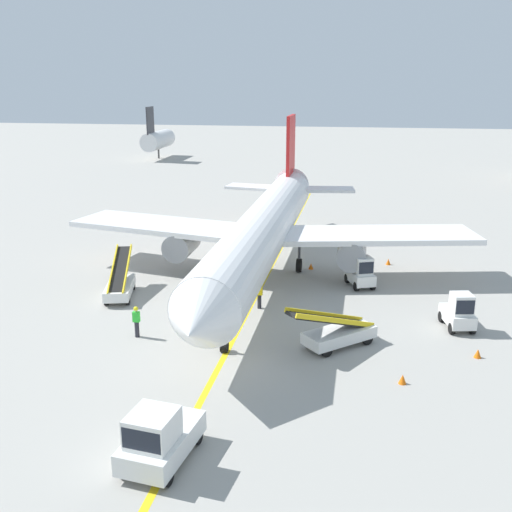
{
  "coord_description": "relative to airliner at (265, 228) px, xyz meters",
  "views": [
    {
      "loc": [
        5.27,
        -25.04,
        13.01
      ],
      "look_at": [
        -0.6,
        9.84,
        2.5
      ],
      "focal_mm": 41.76,
      "sensor_mm": 36.0,
      "label": 1
    }
  ],
  "objects": [
    {
      "name": "safety_cone_nose_right",
      "position": [
        8.35,
        -13.88,
        -3.2
      ],
      "size": [
        0.36,
        0.36,
        0.44
      ],
      "primitive_type": "cone",
      "color": "orange",
      "rests_on": "ground"
    },
    {
      "name": "safety_cone_wingtip_left",
      "position": [
        3.02,
        2.17,
        -3.2
      ],
      "size": [
        0.36,
        0.36,
        0.44
      ],
      "primitive_type": "cone",
      "color": "orange",
      "rests_on": "ground"
    },
    {
      "name": "safety_cone_tail_area",
      "position": [
        12.14,
        -10.62,
        -3.2
      ],
      "size": [
        0.36,
        0.36,
        0.44
      ],
      "primitive_type": "cone",
      "color": "orange",
      "rests_on": "ground"
    },
    {
      "name": "distant_aircraft_far_left",
      "position": [
        -27.7,
        60.12,
        -0.2
      ],
      "size": [
        3.0,
        10.1,
        8.8
      ],
      "color": "silver",
      "rests_on": "ground"
    },
    {
      "name": "ground_plane",
      "position": [
        0.59,
        -13.38,
        -3.42
      ],
      "size": [
        300.0,
        300.0,
        0.0
      ],
      "primitive_type": "plane",
      "color": "#9E9B93"
    },
    {
      "name": "belt_loader_forward_hold",
      "position": [
        -8.29,
        -5.38,
        -2.64
      ],
      "size": [
        2.42,
        5.16,
        2.59
      ],
      "color": "silver",
      "rests_on": "ground"
    },
    {
      "name": "pushback_tug",
      "position": [
        -0.49,
        -21.14,
        -2.42
      ],
      "size": [
        2.4,
        3.84,
        2.2
      ],
      "color": "silver",
      "rests_on": "ground"
    },
    {
      "name": "ground_crew_marshaller",
      "position": [
        -5.09,
        -11.03,
        -2.51
      ],
      "size": [
        0.36,
        0.24,
        1.7
      ],
      "color": "#26262D",
      "rests_on": "ground"
    },
    {
      "name": "taxi_line_yellow",
      "position": [
        -0.01,
        -8.38,
        -3.41
      ],
      "size": [
        1.44,
        80.0,
        0.01
      ],
      "primitive_type": "cube",
      "rotation": [
        0.0,
        0.0,
        -0.01
      ],
      "color": "yellow",
      "rests_on": "ground"
    },
    {
      "name": "airliner",
      "position": [
        0.0,
        0.0,
        0.0
      ],
      "size": [
        28.61,
        35.24,
        10.1
      ],
      "color": "white",
      "rests_on": "ground"
    },
    {
      "name": "safety_cone_wingtip_right",
      "position": [
        -1.46,
        4.76,
        -3.2
      ],
      "size": [
        0.36,
        0.36,
        0.44
      ],
      "primitive_type": "cone",
      "color": "orange",
      "rests_on": "ground"
    },
    {
      "name": "safety_cone_nose_left",
      "position": [
        8.52,
        4.18,
        -3.2
      ],
      "size": [
        0.36,
        0.36,
        0.44
      ],
      "primitive_type": "cone",
      "color": "orange",
      "rests_on": "ground"
    },
    {
      "name": "belt_loader_aft_hold",
      "position": [
        5.34,
        -10.47,
        -2.64
      ],
      "size": [
        4.56,
        4.26,
        2.59
      ],
      "color": "silver",
      "rests_on": "ground"
    },
    {
      "name": "baggage_tug_near_wing",
      "position": [
        6.51,
        -1.11,
        -2.49
      ],
      "size": [
        2.09,
        2.71,
        2.1
      ],
      "color": "silver",
      "rests_on": "ground"
    },
    {
      "name": "ground_crew_wing_walker",
      "position": [
        0.6,
        -5.94,
        -2.51
      ],
      "size": [
        0.36,
        0.24,
        1.7
      ],
      "color": "#26262D",
      "rests_on": "ground"
    },
    {
      "name": "baggage_tug_by_cargo_door",
      "position": [
        11.71,
        -7.11,
        -2.49
      ],
      "size": [
        1.74,
        2.61,
        2.1
      ],
      "color": "silver",
      "rests_on": "ground"
    }
  ]
}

